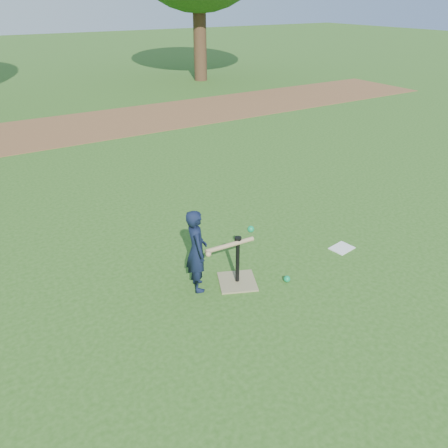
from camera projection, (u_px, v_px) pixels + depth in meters
ground at (212, 270)px, 5.42m from camera, size 80.00×80.00×0.00m
dirt_strip at (63, 129)px, 11.06m from camera, size 24.00×3.00×0.01m
child at (197, 251)px, 4.87m from camera, size 0.32×0.41×0.99m
wiffle_ball_ground at (287, 279)px, 5.18m from camera, size 0.08×0.08×0.08m
clipboard at (342, 248)px, 5.87m from camera, size 0.33×0.27×0.01m
batting_tee at (237, 275)px, 5.14m from camera, size 0.57×0.57×0.61m
swing_action at (232, 242)px, 4.88m from camera, size 0.72×0.21×0.13m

